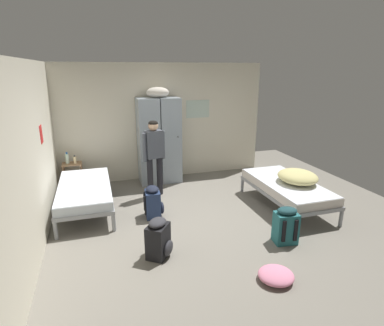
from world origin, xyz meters
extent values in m
plane|color=slate|center=(0.00, 0.00, 0.00)|extent=(7.72, 7.72, 0.00)
cube|color=beige|center=(0.00, 2.44, 1.28)|extent=(4.70, 0.06, 2.56)
cube|color=beige|center=(-2.32, 0.00, 1.28)|extent=(0.06, 4.83, 2.56)
cube|color=#B7CCBC|center=(0.81, 2.41, 1.55)|extent=(0.55, 0.01, 0.40)
cube|color=red|center=(-2.29, 0.84, 1.45)|extent=(0.01, 0.20, 0.28)
cube|color=#8C99A3|center=(-0.39, 2.13, 0.93)|extent=(0.44, 0.52, 1.85)
cylinder|color=black|center=(-0.27, 1.86, 1.05)|extent=(0.02, 0.03, 0.02)
cube|color=#8C99A3|center=(0.07, 2.13, 0.93)|extent=(0.44, 0.52, 1.85)
cylinder|color=black|center=(0.19, 1.86, 1.05)|extent=(0.02, 0.03, 0.02)
ellipsoid|color=beige|center=(-0.16, 2.13, 1.96)|extent=(0.48, 0.36, 0.22)
cylinder|color=#99704C|center=(-2.17, 2.03, 0.28)|extent=(0.03, 0.03, 0.55)
cylinder|color=#99704C|center=(-1.82, 2.03, 0.28)|extent=(0.03, 0.03, 0.55)
cylinder|color=#99704C|center=(-2.17, 2.30, 0.28)|extent=(0.03, 0.03, 0.55)
cylinder|color=#99704C|center=(-1.82, 2.30, 0.28)|extent=(0.03, 0.03, 0.55)
cube|color=#99704C|center=(-1.99, 2.16, 0.19)|extent=(0.38, 0.30, 0.02)
cube|color=#99704C|center=(-1.99, 2.16, 0.56)|extent=(0.38, 0.30, 0.02)
cylinder|color=gray|center=(-2.16, 0.09, 0.14)|extent=(0.06, 0.06, 0.28)
cylinder|color=gray|center=(-1.32, 0.09, 0.14)|extent=(0.06, 0.06, 0.28)
cylinder|color=gray|center=(-2.16, 1.93, 0.14)|extent=(0.06, 0.06, 0.28)
cylinder|color=gray|center=(-1.32, 1.93, 0.14)|extent=(0.06, 0.06, 0.28)
cube|color=gray|center=(-1.74, 1.01, 0.31)|extent=(0.90, 1.90, 0.06)
cube|color=silver|center=(-1.74, 1.01, 0.41)|extent=(0.87, 1.84, 0.14)
cube|color=silver|center=(-1.74, 1.01, 0.49)|extent=(0.86, 1.82, 0.01)
cylinder|color=gray|center=(2.16, 1.00, 0.14)|extent=(0.06, 0.06, 0.28)
cylinder|color=gray|center=(1.32, 1.00, 0.14)|extent=(0.06, 0.06, 0.28)
cylinder|color=gray|center=(2.16, -0.84, 0.14)|extent=(0.06, 0.06, 0.28)
cylinder|color=gray|center=(1.32, -0.84, 0.14)|extent=(0.06, 0.06, 0.28)
cube|color=gray|center=(1.74, 0.08, 0.31)|extent=(0.90, 1.90, 0.06)
cube|color=silver|center=(1.74, 0.08, 0.41)|extent=(0.87, 1.84, 0.14)
cube|color=silver|center=(1.74, 0.08, 0.49)|extent=(0.86, 1.82, 0.01)
ellipsoid|color=#D1C67F|center=(1.88, -0.01, 0.60)|extent=(0.67, 0.75, 0.23)
cylinder|color=black|center=(-0.32, 1.38, 0.39)|extent=(0.11, 0.11, 0.78)
cylinder|color=black|center=(-0.52, 1.31, 0.39)|extent=(0.11, 0.11, 0.78)
cube|color=#474C56|center=(-0.42, 1.35, 1.05)|extent=(0.37, 0.28, 0.53)
cylinder|color=#474C56|center=(-0.23, 1.41, 1.01)|extent=(0.08, 0.08, 0.55)
cylinder|color=#474C56|center=(-0.61, 1.29, 1.01)|extent=(0.08, 0.08, 0.55)
sphere|color=#DBAD89|center=(-0.42, 1.35, 1.40)|extent=(0.19, 0.19, 0.19)
ellipsoid|color=black|center=(-0.42, 1.35, 1.45)|extent=(0.18, 0.18, 0.10)
cylinder|color=silver|center=(-2.07, 2.18, 0.67)|extent=(0.07, 0.07, 0.20)
cylinder|color=#2666B2|center=(-2.07, 2.18, 0.79)|extent=(0.04, 0.04, 0.04)
cylinder|color=beige|center=(-1.92, 2.12, 0.64)|extent=(0.06, 0.06, 0.15)
cylinder|color=black|center=(-1.92, 2.12, 0.73)|extent=(0.03, 0.03, 0.03)
cube|color=#23666B|center=(1.04, -0.99, 0.23)|extent=(0.35, 0.28, 0.46)
ellipsoid|color=#193D42|center=(1.06, -0.84, 0.15)|extent=(0.25, 0.11, 0.20)
ellipsoid|color=#193D42|center=(1.04, -0.99, 0.50)|extent=(0.32, 0.25, 0.10)
cube|color=black|center=(1.10, -1.13, 0.25)|extent=(0.05, 0.03, 0.32)
cube|color=black|center=(0.93, -1.11, 0.25)|extent=(0.05, 0.03, 0.32)
cube|color=black|center=(-0.79, -0.79, 0.23)|extent=(0.38, 0.40, 0.46)
ellipsoid|color=#2D2D33|center=(-0.67, -0.88, 0.15)|extent=(0.21, 0.24, 0.20)
ellipsoid|color=#2D2D33|center=(-0.79, -0.79, 0.50)|extent=(0.34, 0.36, 0.10)
cube|color=black|center=(-0.96, -0.78, 0.25)|extent=(0.05, 0.05, 0.32)
cube|color=black|center=(-0.85, -0.64, 0.25)|extent=(0.05, 0.05, 0.32)
cube|color=navy|center=(-0.64, 0.41, 0.23)|extent=(0.26, 0.34, 0.46)
ellipsoid|color=black|center=(-0.49, 0.40, 0.15)|extent=(0.10, 0.25, 0.20)
ellipsoid|color=black|center=(-0.64, 0.41, 0.50)|extent=(0.24, 0.30, 0.10)
cube|color=black|center=(-0.79, 0.34, 0.25)|extent=(0.03, 0.05, 0.32)
cube|color=black|center=(-0.77, 0.51, 0.25)|extent=(0.03, 0.05, 0.32)
ellipsoid|color=pink|center=(0.44, -1.72, 0.07)|extent=(0.43, 0.42, 0.14)
camera|label=1|loc=(-1.47, -4.49, 2.44)|focal=29.53mm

